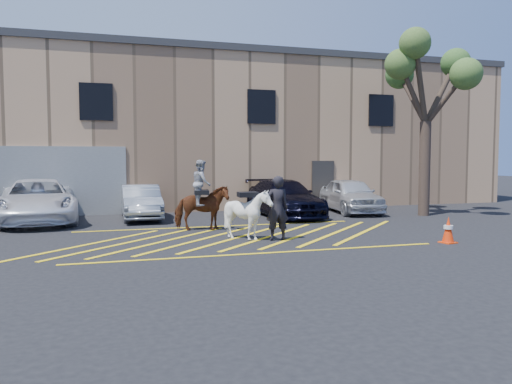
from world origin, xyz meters
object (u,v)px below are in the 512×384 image
object	(u,v)px
car_blue_suv	(284,198)
handler	(277,208)
car_white_suv	(350,195)
saddled_white	(248,214)
traffic_cone	(448,230)
mounted_bay	(202,202)
car_white_pickup	(38,201)
tree	(427,74)
car_silver_sedan	(141,202)

from	to	relation	value
car_blue_suv	handler	size ratio (longest dim) A/B	2.72
car_white_suv	saddled_white	xyz separation A→B (m)	(-6.16, -5.62, 0.00)
traffic_cone	saddled_white	bearing A→B (deg)	158.06
saddled_white	mounted_bay	bearing A→B (deg)	112.65
car_white_pickup	tree	distance (m)	15.67
car_silver_sedan	handler	bearing A→B (deg)	-61.34
saddled_white	tree	world-z (taller)	tree
handler	traffic_cone	distance (m)	4.76
traffic_cone	tree	size ratio (longest dim) A/B	0.10
car_white_pickup	saddled_white	world-z (taller)	car_white_pickup
car_white_pickup	saddled_white	size ratio (longest dim) A/B	3.86
car_white_pickup	mounted_bay	distance (m)	6.46
saddled_white	tree	xyz separation A→B (m)	(8.47, 3.73, 4.95)
car_silver_sedan	traffic_cone	distance (m)	11.09
car_silver_sedan	mounted_bay	bearing A→B (deg)	-65.32
tree	handler	bearing A→B (deg)	-152.30
traffic_cone	tree	bearing A→B (deg)	60.36
car_silver_sedan	car_white_suv	bearing A→B (deg)	-1.63
traffic_cone	car_white_suv	bearing A→B (deg)	82.61
car_blue_suv	handler	xyz separation A→B (m)	(-2.21, -5.52, 0.19)
car_silver_sedan	car_blue_suv	world-z (taller)	car_blue_suv
car_white_suv	handler	distance (m)	8.00
car_white_pickup	car_silver_sedan	xyz separation A→B (m)	(3.65, -0.02, -0.13)
car_white_suv	mounted_bay	size ratio (longest dim) A/B	1.90
mounted_bay	saddled_white	world-z (taller)	mounted_bay
car_silver_sedan	car_white_suv	distance (m)	8.77
car_silver_sedan	tree	bearing A→B (deg)	-10.97
traffic_cone	tree	world-z (taller)	tree
car_blue_suv	mounted_bay	world-z (taller)	mounted_bay
car_white_pickup	handler	distance (m)	9.36
car_white_pickup	mounted_bay	bearing A→B (deg)	-39.82
car_silver_sedan	handler	size ratio (longest dim) A/B	2.16
mounted_bay	tree	xyz separation A→B (m)	(9.39, 1.52, 4.77)
car_silver_sedan	saddled_white	distance (m)	6.39
saddled_white	car_blue_suv	bearing A→B (deg)	60.21
traffic_cone	handler	bearing A→B (deg)	157.92
car_silver_sedan	car_blue_suv	xyz separation A→B (m)	(5.59, -0.62, 0.07)
car_white_suv	handler	world-z (taller)	handler
car_blue_suv	tree	bearing A→B (deg)	-17.23
car_white_pickup	traffic_cone	bearing A→B (deg)	-40.28
car_blue_suv	mounted_bay	distance (m)	4.93
car_silver_sedan	saddled_white	xyz separation A→B (m)	(2.61, -5.84, 0.09)
car_white_pickup	car_white_suv	size ratio (longest dim) A/B	1.30
car_blue_suv	traffic_cone	distance (m)	7.62
car_silver_sedan	car_white_suv	size ratio (longest dim) A/B	0.91
car_white_suv	traffic_cone	size ratio (longest dim) A/B	5.94
car_silver_sedan	traffic_cone	xyz separation A→B (m)	(7.77, -7.91, -0.29)
car_silver_sedan	mounted_bay	world-z (taller)	mounted_bay
car_white_pickup	car_silver_sedan	distance (m)	3.66
car_white_pickup	car_white_suv	world-z (taller)	car_white_pickup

